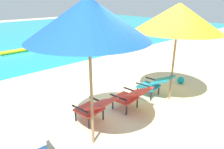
{
  "coord_description": "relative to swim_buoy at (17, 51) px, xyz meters",
  "views": [
    {
      "loc": [
        -3.21,
        -3.12,
        2.57
      ],
      "look_at": [
        0.0,
        0.41,
        0.75
      ],
      "focal_mm": 32.49,
      "sensor_mm": 36.0,
      "label": 1
    }
  ],
  "objects": [
    {
      "name": "lounge_chair_center",
      "position": [
        0.11,
        -7.51,
        0.31
      ],
      "size": [
        0.63,
        0.93,
        0.68
      ],
      "color": "red",
      "rests_on": "ground_plane"
    },
    {
      "name": "beach_ball",
      "position": [
        2.5,
        -7.46,
        0.01
      ],
      "size": [
        0.22,
        0.22,
        0.22
      ],
      "primitive_type": "sphere",
      "color": "#0A93AD",
      "rests_on": "ground_plane"
    },
    {
      "name": "beach_umbrella_right",
      "position": [
        1.33,
        -7.81,
        2.03
      ],
      "size": [
        2.34,
        2.33,
        2.49
      ],
      "color": "olive",
      "rests_on": "ground_plane"
    },
    {
      "name": "lounge_chair_left",
      "position": [
        -0.85,
        -7.35,
        0.31
      ],
      "size": [
        0.64,
        0.93,
        0.68
      ],
      "color": "red",
      "rests_on": "ground_plane"
    },
    {
      "name": "beach_umbrella_left",
      "position": [
        -1.26,
        -7.82,
        2.17
      ],
      "size": [
        2.7,
        2.7,
        2.6
      ],
      "color": "olive",
      "rests_on": "ground_plane"
    },
    {
      "name": "swim_buoy",
      "position": [
        0.0,
        0.0,
        0.0
      ],
      "size": [
        1.6,
        0.18,
        0.18
      ],
      "primitive_type": "cylinder",
      "rotation": [
        0.0,
        1.57,
        0.0
      ],
      "color": "yellow",
      "rests_on": "ocean_band"
    },
    {
      "name": "ground_plane",
      "position": [
        0.11,
        -3.26,
        -0.1
      ],
      "size": [
        40.0,
        40.0,
        0.0
      ],
      "primitive_type": "plane",
      "color": "beige"
    },
    {
      "name": "lounge_chair_right",
      "position": [
        1.1,
        -7.45,
        0.31
      ],
      "size": [
        0.66,
        0.94,
        0.68
      ],
      "color": "teal",
      "rests_on": "ground_plane"
    }
  ]
}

